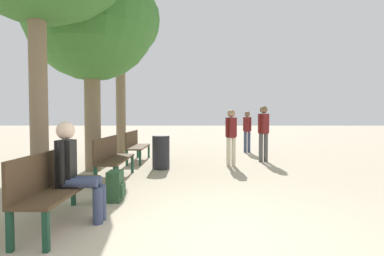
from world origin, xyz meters
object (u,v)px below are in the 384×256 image
tree_row_1 (91,17)px  person_seated (75,169)px  pedestrian_mid (247,129)px  tree_row_2 (120,21)px  backpack (116,186)px  bench_row_1 (112,155)px  bench_row_2 (136,144)px  pedestrian_near (231,134)px  pedestrian_far (263,130)px  bench_row_0 (55,182)px  trash_bin (161,152)px

tree_row_1 → person_seated: (1.04, -3.75, -3.21)m
pedestrian_mid → tree_row_2: bearing=-169.6°
backpack → tree_row_2: bearing=102.8°
tree_row_2 → person_seated: size_ratio=4.66×
tree_row_1 → pedestrian_mid: size_ratio=3.53×
backpack → bench_row_1: bearing=107.4°
bench_row_2 → pedestrian_near: pedestrian_near is taller
tree_row_1 → backpack: 4.79m
person_seated → pedestrian_far: 6.42m
bench_row_2 → tree_row_1: size_ratio=0.31×
person_seated → pedestrian_near: 5.17m
bench_row_2 → bench_row_0: bearing=-90.0°
bench_row_0 → pedestrian_mid: pedestrian_mid is taller
bench_row_2 → backpack: bench_row_2 is taller
tree_row_1 → pedestrian_far: bearing=17.5°
bench_row_0 → bench_row_2: size_ratio=1.00×
person_seated → pedestrian_mid: size_ratio=0.84×
pedestrian_near → bench_row_2: bearing=163.5°
backpack → trash_bin: bearing=82.0°
pedestrian_far → bench_row_1: bearing=-146.3°
bench_row_0 → bench_row_1: 2.69m
person_seated → tree_row_2: bearing=98.7°
person_seated → bench_row_0: bearing=-162.6°
bench_row_0 → trash_bin: 4.17m
tree_row_1 → pedestrian_far: 5.77m
person_seated → trash_bin: person_seated is taller
person_seated → backpack: size_ratio=2.67×
bench_row_0 → backpack: bearing=64.1°
pedestrian_near → pedestrian_mid: size_ratio=1.00×
bench_row_0 → trash_bin: bearing=77.0°
bench_row_1 → tree_row_1: bearing=124.9°
backpack → person_seated: bearing=-105.5°
pedestrian_mid → bench_row_1: bearing=-127.8°
bench_row_2 → tree_row_1: bearing=-117.2°
bench_row_1 → bench_row_2: size_ratio=1.00×
bench_row_1 → pedestrian_mid: (3.86, 4.97, 0.36)m
pedestrian_far → trash_bin: pedestrian_far is taller
bench_row_2 → backpack: size_ratio=3.43×
tree_row_2 → trash_bin: tree_row_2 is taller
pedestrian_far → backpack: bearing=-128.8°
backpack → pedestrian_mid: bearing=63.1°
backpack → pedestrian_mid: 7.44m
bench_row_1 → trash_bin: bearing=55.7°
tree_row_2 → pedestrian_mid: (4.65, 0.86, -3.85)m
bench_row_2 → tree_row_2: bearing=119.1°
pedestrian_far → person_seated: bearing=-125.2°
bench_row_0 → bench_row_2: (0.00, 5.38, 0.00)m
pedestrian_near → bench_row_0: bearing=-122.2°
backpack → pedestrian_near: size_ratio=0.31×
pedestrian_mid → pedestrian_far: (0.08, -2.34, 0.08)m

